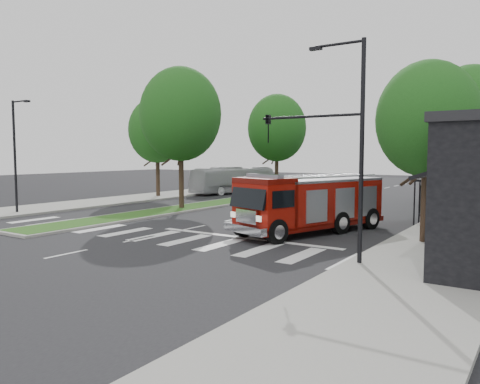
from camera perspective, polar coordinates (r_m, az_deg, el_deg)
name	(u,v)px	position (r m, az deg, el deg)	size (l,w,h in m)	color
ground	(193,228)	(25.59, -5.71, -4.38)	(140.00, 140.00, 0.00)	black
sidewalk_right	(474,223)	(30.00, 26.59, -3.37)	(5.00, 80.00, 0.15)	gray
sidewalk_left	(138,198)	(42.67, -12.28, -0.73)	(5.00, 80.00, 0.15)	gray
median	(266,196)	(43.70, 3.19, -0.50)	(3.00, 50.00, 0.15)	gray
bus_shelter	(444,190)	(28.17, 23.65, 0.26)	(3.20, 1.60, 2.61)	black
tree_right_near	(428,119)	(22.05, 21.90, 8.21)	(4.40, 4.40, 8.05)	black
tree_right_mid	(469,115)	(33.93, 26.14, 8.38)	(5.60, 5.60, 9.72)	black
tree_median_near	(181,114)	(33.84, -7.25, 9.38)	(5.80, 5.80, 10.16)	black
tree_median_far	(277,128)	(45.33, 4.52, 7.79)	(5.60, 5.60, 9.72)	black
tree_left_mid	(157,130)	(43.60, -10.06, 7.43)	(5.20, 5.20, 9.16)	black
streetlight_right_near	(338,136)	(17.28, 11.85, 6.72)	(4.08, 0.22, 8.00)	black
streetlight_left_near	(16,151)	(34.23, -25.65, 4.52)	(1.90, 0.20, 7.50)	black
streetlight_right_far	(463,148)	(39.94, 25.53, 4.89)	(2.11, 0.20, 8.00)	black
fire_engine	(311,204)	(24.03, 8.61, -1.45)	(5.28, 9.25, 3.08)	#550904
city_bus	(233,180)	(47.37, -0.82, 1.46)	(2.28, 9.73, 2.71)	#AEAEB3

